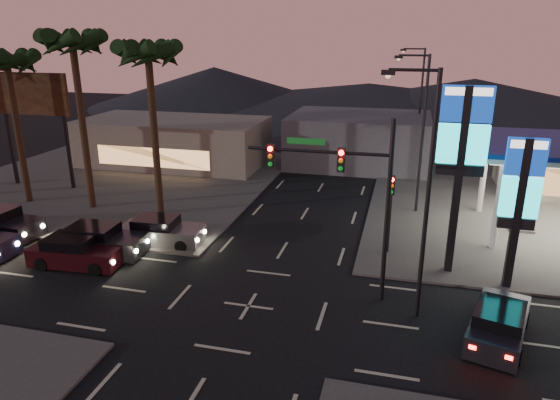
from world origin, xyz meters
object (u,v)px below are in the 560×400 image
(pylon_sign_short, at_px, (521,192))
(car_lane_a_front, at_px, (98,241))
(traffic_signal_mast, at_px, (347,183))
(suv_station, at_px, (499,324))
(car_lane_a_mid, at_px, (76,252))
(car_lane_b_front, at_px, (161,232))
(pylon_sign_tall, at_px, (462,144))

(pylon_sign_short, height_order, car_lane_a_front, pylon_sign_short)
(traffic_signal_mast, bearing_deg, pylon_sign_short, 19.13)
(car_lane_a_front, height_order, suv_station, car_lane_a_front)
(pylon_sign_short, xyz_separation_m, car_lane_a_mid, (-20.64, -2.80, -3.95))
(car_lane_a_mid, xyz_separation_m, car_lane_b_front, (2.86, 3.55, -0.00))
(pylon_sign_tall, xyz_separation_m, car_lane_b_front, (-15.28, -0.25, -5.69))
(car_lane_a_front, bearing_deg, suv_station, -9.15)
(car_lane_a_mid, bearing_deg, pylon_sign_tall, 11.84)
(pylon_sign_short, height_order, suv_station, pylon_sign_short)
(traffic_signal_mast, relative_size, car_lane_a_front, 1.60)
(pylon_sign_tall, xyz_separation_m, car_lane_a_mid, (-18.14, -3.80, -5.69))
(pylon_sign_short, distance_m, traffic_signal_mast, 7.69)
(car_lane_b_front, relative_size, suv_station, 1.02)
(pylon_sign_tall, bearing_deg, car_lane_a_mid, -168.16)
(traffic_signal_mast, xyz_separation_m, car_lane_b_front, (-10.54, 3.26, -4.52))
(traffic_signal_mast, height_order, suv_station, traffic_signal_mast)
(pylon_sign_short, xyz_separation_m, car_lane_a_front, (-20.31, -1.36, -3.91))
(car_lane_a_mid, height_order, car_lane_b_front, car_lane_a_mid)
(car_lane_a_front, xyz_separation_m, suv_station, (19.29, -3.11, -0.07))
(traffic_signal_mast, bearing_deg, car_lane_a_mid, -178.76)
(pylon_sign_tall, xyz_separation_m, pylon_sign_short, (2.50, -1.00, -1.74))
(car_lane_a_mid, distance_m, suv_station, 19.69)
(traffic_signal_mast, bearing_deg, car_lane_a_front, 174.95)
(traffic_signal_mast, bearing_deg, suv_station, -17.41)
(pylon_sign_tall, height_order, car_lane_a_front, pylon_sign_tall)
(traffic_signal_mast, height_order, car_lane_a_front, traffic_signal_mast)
(car_lane_a_mid, bearing_deg, car_lane_b_front, 51.17)
(pylon_sign_tall, height_order, car_lane_b_front, pylon_sign_tall)
(traffic_signal_mast, height_order, car_lane_a_mid, traffic_signal_mast)
(car_lane_a_front, relative_size, car_lane_a_mid, 1.05)
(pylon_sign_tall, height_order, suv_station, pylon_sign_tall)
(traffic_signal_mast, xyz_separation_m, car_lane_a_mid, (-13.39, -0.29, -4.52))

